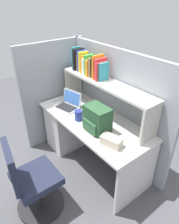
{
  "coord_description": "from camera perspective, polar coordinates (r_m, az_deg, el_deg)",
  "views": [
    {
      "loc": [
        1.68,
        -1.36,
        2.13
      ],
      "look_at": [
        0.0,
        -0.05,
        0.85
      ],
      "focal_mm": 32.79,
      "sensor_mm": 36.0,
      "label": 1
    }
  ],
  "objects": [
    {
      "name": "computer_mouse",
      "position": [
        3.03,
        -9.38,
        3.34
      ],
      "size": [
        0.08,
        0.11,
        0.03
      ],
      "primitive_type": "cube",
      "rotation": [
        0.0,
        0.0,
        0.17
      ],
      "color": "silver",
      "rests_on": "desk"
    },
    {
      "name": "backpack",
      "position": [
        2.31,
        2.07,
        -2.01
      ],
      "size": [
        0.3,
        0.23,
        0.3
      ],
      "color": "#264C2D",
      "rests_on": "desk"
    },
    {
      "name": "office_chair",
      "position": [
        2.34,
        -15.87,
        -18.68
      ],
      "size": [
        0.52,
        0.52,
        0.93
      ],
      "rotation": [
        0.0,
        0.0,
        2.98
      ],
      "color": "black",
      "rests_on": "ground_plane"
    },
    {
      "name": "desk",
      "position": [
        3.02,
        -3.8,
        -3.94
      ],
      "size": [
        1.6,
        0.7,
        0.73
      ],
      "color": "silver",
      "rests_on": "ground_plane"
    },
    {
      "name": "ground_plane",
      "position": [
        3.04,
        0.77,
        -13.57
      ],
      "size": [
        8.0,
        8.0,
        0.0
      ],
      "primitive_type": "plane",
      "color": "#4C4C51"
    },
    {
      "name": "paper_cup",
      "position": [
        2.57,
        0.59,
        -0.63
      ],
      "size": [
        0.08,
        0.08,
        0.1
      ],
      "primitive_type": "cylinder",
      "color": "white",
      "rests_on": "desk"
    },
    {
      "name": "snack_canister",
      "position": [
        2.53,
        -3.12,
        -0.94
      ],
      "size": [
        0.1,
        0.1,
        0.13
      ],
      "primitive_type": "cylinder",
      "color": "navy",
      "rests_on": "desk"
    },
    {
      "name": "overhead_hutch",
      "position": [
        2.52,
        4.51,
        6.33
      ],
      "size": [
        1.44,
        0.28,
        0.45
      ],
      "color": "#BCB7AC",
      "rests_on": "desk"
    },
    {
      "name": "cubicle_partition_rear",
      "position": [
        2.77,
        7.03,
        1.49
      ],
      "size": [
        1.84,
        0.05,
        1.55
      ],
      "primitive_type": "cube",
      "color": "gray",
      "rests_on": "ground_plane"
    },
    {
      "name": "laptop",
      "position": [
        2.82,
        -5.85,
        2.25
      ],
      "size": [
        0.36,
        0.32,
        0.22
      ],
      "color": "#B7BABF",
      "rests_on": "desk"
    },
    {
      "name": "tissue_box",
      "position": [
        2.16,
        6.13,
        -8.05
      ],
      "size": [
        0.25,
        0.18,
        0.1
      ],
      "primitive_type": "cube",
      "rotation": [
        0.0,
        0.0,
        0.29
      ],
      "color": "#BFB299",
      "rests_on": "desk"
    },
    {
      "name": "reference_books_on_shelf",
      "position": [
        2.68,
        -0.13,
        13.05
      ],
      "size": [
        0.58,
        0.19,
        0.3
      ],
      "color": "teal",
      "rests_on": "overhead_hutch"
    },
    {
      "name": "cubicle_partition_left",
      "position": [
        3.16,
        -9.56,
        5.12
      ],
      "size": [
        0.05,
        1.06,
        1.55
      ],
      "primitive_type": "cube",
      "color": "gray",
      "rests_on": "ground_plane"
    }
  ]
}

